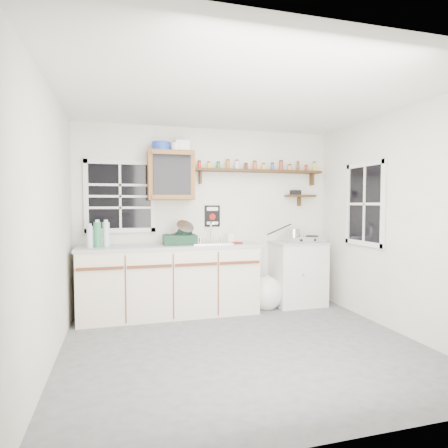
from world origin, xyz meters
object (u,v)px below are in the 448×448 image
at_px(right_cabinet, 298,273).
at_px(dish_rack, 181,237).
at_px(hotplate, 303,239).
at_px(upper_cabinet, 171,176).
at_px(spice_shelf, 259,170).
at_px(main_cabinet, 170,280).

relative_size(right_cabinet, dish_rack, 2.09).
bearing_deg(dish_rack, right_cabinet, 2.19).
distance_m(right_cabinet, hotplate, 0.50).
xyz_separation_m(upper_cabinet, spice_shelf, (1.28, 0.07, 0.11)).
bearing_deg(spice_shelf, upper_cabinet, -176.90).
relative_size(right_cabinet, upper_cabinet, 1.40).
distance_m(right_cabinet, upper_cabinet, 2.26).
xyz_separation_m(right_cabinet, dish_rack, (-1.69, -0.01, 0.57)).
distance_m(main_cabinet, hotplate, 1.96).
bearing_deg(main_cabinet, right_cabinet, 0.79).
bearing_deg(hotplate, main_cabinet, -176.39).
bearing_deg(upper_cabinet, dish_rack, -49.63).
xyz_separation_m(main_cabinet, right_cabinet, (1.83, 0.03, -0.01)).
relative_size(main_cabinet, dish_rack, 5.32).
distance_m(upper_cabinet, hotplate, 2.07).
height_order(main_cabinet, right_cabinet, main_cabinet).
height_order(spice_shelf, hotplate, spice_shelf).
height_order(upper_cabinet, dish_rack, upper_cabinet).
height_order(spice_shelf, dish_rack, spice_shelf).
distance_m(spice_shelf, dish_rack, 1.49).
xyz_separation_m(spice_shelf, dish_rack, (-1.17, -0.20, -0.91)).
bearing_deg(upper_cabinet, hotplate, -4.24).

